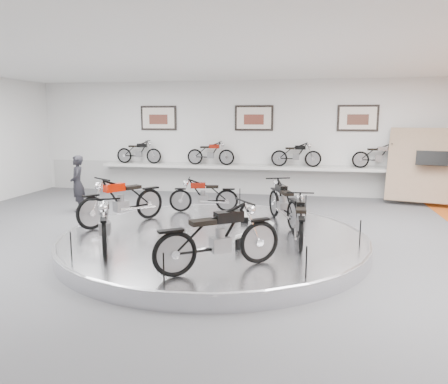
% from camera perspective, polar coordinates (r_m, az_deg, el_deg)
% --- Properties ---
extents(floor, '(16.00, 16.00, 0.00)m').
position_cam_1_polar(floor, '(9.05, -1.79, -7.80)').
color(floor, '#565759').
rests_on(floor, ground).
extents(ceiling, '(16.00, 16.00, 0.00)m').
position_cam_1_polar(ceiling, '(8.73, -1.94, 18.11)').
color(ceiling, white).
rests_on(ceiling, wall_back).
extents(wall_back, '(16.00, 0.00, 16.00)m').
position_cam_1_polar(wall_back, '(15.55, 3.92, 7.03)').
color(wall_back, white).
rests_on(wall_back, floor).
extents(dado_band, '(15.68, 0.04, 1.10)m').
position_cam_1_polar(dado_band, '(15.67, 3.85, 1.73)').
color(dado_band, '#BCBCBA').
rests_on(dado_band, floor).
extents(display_platform, '(6.40, 6.40, 0.30)m').
position_cam_1_polar(display_platform, '(9.29, -1.38, -6.37)').
color(display_platform, silver).
rests_on(display_platform, floor).
extents(platform_rim, '(6.40, 6.40, 0.10)m').
position_cam_1_polar(platform_rim, '(9.26, -1.39, -5.66)').
color(platform_rim, '#B2B2BA').
rests_on(platform_rim, display_platform).
extents(shelf, '(11.00, 0.55, 0.10)m').
position_cam_1_polar(shelf, '(15.34, 3.73, 3.25)').
color(shelf, silver).
rests_on(shelf, wall_back).
extents(poster_left, '(1.35, 0.06, 0.88)m').
position_cam_1_polar(poster_left, '(16.30, -8.55, 9.54)').
color(poster_left, white).
rests_on(poster_left, wall_back).
extents(poster_center, '(1.35, 0.06, 0.88)m').
position_cam_1_polar(poster_center, '(15.50, 3.93, 9.61)').
color(poster_center, white).
rests_on(poster_center, wall_back).
extents(poster_right, '(1.35, 0.06, 0.88)m').
position_cam_1_polar(poster_right, '(15.46, 17.08, 9.21)').
color(poster_right, white).
rests_on(poster_right, wall_back).
extents(display_panel, '(2.56, 1.52, 2.30)m').
position_cam_1_polar(display_panel, '(15.05, 25.12, 3.18)').
color(display_panel, '#9E8266').
rests_on(display_panel, floor).
extents(shelf_bike_a, '(1.22, 0.43, 0.73)m').
position_cam_1_polar(shelf_bike_a, '(16.36, -11.06, 4.96)').
color(shelf_bike_a, black).
rests_on(shelf_bike_a, shelf).
extents(shelf_bike_b, '(1.22, 0.43, 0.73)m').
position_cam_1_polar(shelf_bike_b, '(15.56, -1.76, 4.89)').
color(shelf_bike_b, maroon).
rests_on(shelf_bike_b, shelf).
extents(shelf_bike_c, '(1.22, 0.43, 0.73)m').
position_cam_1_polar(shelf_bike_c, '(15.18, 9.39, 4.65)').
color(shelf_bike_c, black).
rests_on(shelf_bike_c, shelf).
extents(shelf_bike_d, '(1.22, 0.43, 0.73)m').
position_cam_1_polar(shelf_bike_d, '(15.34, 19.55, 4.27)').
color(shelf_bike_d, '#A5A6AA').
rests_on(shelf_bike_d, shelf).
extents(bike_a, '(1.21, 1.83, 1.02)m').
position_cam_1_polar(bike_a, '(10.12, 7.73, -1.28)').
color(bike_a, black).
rests_on(bike_a, display_platform).
extents(bike_b, '(1.59, 0.81, 0.89)m').
position_cam_1_polar(bike_b, '(11.30, -2.67, -0.37)').
color(bike_b, maroon).
rests_on(bike_b, display_platform).
extents(bike_c, '(1.63, 1.93, 1.11)m').
position_cam_1_polar(bike_c, '(10.25, -13.22, -1.04)').
color(bike_c, '#BA1300').
rests_on(bike_c, display_platform).
extents(bike_d, '(1.33, 1.85, 1.03)m').
position_cam_1_polar(bike_d, '(8.45, -15.39, -3.70)').
color(bike_d, '#A5A6AA').
rests_on(bike_d, display_platform).
extents(bike_e, '(1.90, 1.65, 1.10)m').
position_cam_1_polar(bike_e, '(6.98, -0.67, -5.85)').
color(bike_e, black).
rests_on(bike_e, display_platform).
extents(bike_f, '(0.64, 1.62, 0.94)m').
position_cam_1_polar(bike_f, '(8.65, 9.93, -3.49)').
color(bike_f, black).
rests_on(bike_f, display_platform).
extents(visitor, '(0.63, 0.71, 1.64)m').
position_cam_1_polar(visitor, '(13.40, -18.58, 1.05)').
color(visitor, black).
rests_on(visitor, floor).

